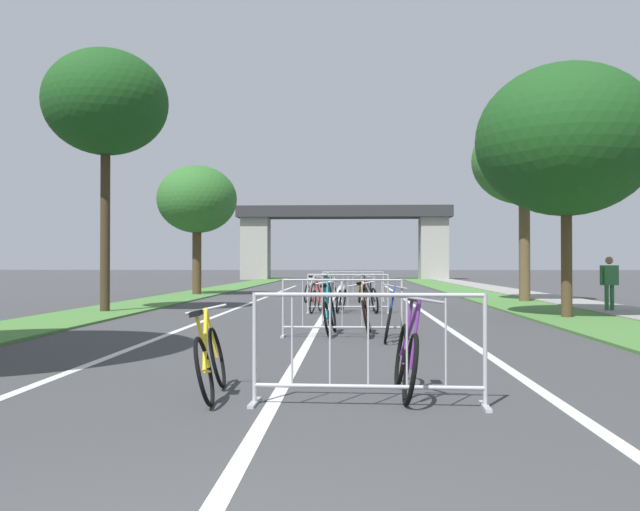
{
  "coord_description": "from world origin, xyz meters",
  "views": [
    {
      "loc": [
        0.75,
        -2.19,
        1.32
      ],
      "look_at": [
        -0.31,
        20.25,
        1.59
      ],
      "focal_mm": 39.3,
      "sensor_mm": 36.0,
      "label": 1
    }
  ],
  "objects_px": {
    "bicycle_purple_6": "(406,357)",
    "bicycle_black_9": "(370,298)",
    "bicycle_white_3": "(341,299)",
    "bicycle_orange_4": "(366,314)",
    "pedestrian_with_backpack": "(609,279)",
    "bicycle_teal_0": "(329,315)",
    "crowd_barrier_nearest": "(368,350)",
    "crowd_barrier_third": "(348,294)",
    "bicycle_teal_10": "(328,291)",
    "tree_left_pine_far": "(197,200)",
    "tree_right_pine_near": "(566,140)",
    "bicycle_blue_5": "(389,320)",
    "bicycle_green_7": "(331,290)",
    "crowd_barrier_second": "(342,308)",
    "tree_right_oak_near": "(524,161)",
    "bicycle_yellow_11": "(210,360)",
    "crowd_barrier_fourth": "(353,287)",
    "bicycle_yellow_1": "(362,292)",
    "tree_left_cypress_far": "(106,103)",
    "bicycle_red_8": "(318,299)",
    "bicycle_silver_2": "(310,291)"
  },
  "relations": [
    {
      "from": "bicycle_purple_6",
      "to": "bicycle_black_9",
      "type": "height_order",
      "value": "bicycle_black_9"
    },
    {
      "from": "bicycle_white_3",
      "to": "bicycle_orange_4",
      "type": "distance_m",
      "value": 6.2
    },
    {
      "from": "bicycle_purple_6",
      "to": "pedestrian_with_backpack",
      "type": "bearing_deg",
      "value": -118.62
    },
    {
      "from": "bicycle_teal_0",
      "to": "crowd_barrier_nearest",
      "type": "bearing_deg",
      "value": -81.27
    },
    {
      "from": "crowd_barrier_third",
      "to": "bicycle_teal_10",
      "type": "distance_m",
      "value": 5.68
    },
    {
      "from": "tree_left_pine_far",
      "to": "tree_right_pine_near",
      "type": "bearing_deg",
      "value": -46.15
    },
    {
      "from": "bicycle_blue_5",
      "to": "bicycle_teal_0",
      "type": "bearing_deg",
      "value": 141.79
    },
    {
      "from": "bicycle_green_7",
      "to": "bicycle_black_9",
      "type": "height_order",
      "value": "bicycle_black_9"
    },
    {
      "from": "bicycle_teal_0",
      "to": "crowd_barrier_second",
      "type": "bearing_deg",
      "value": -57.42
    },
    {
      "from": "tree_right_oak_near",
      "to": "bicycle_teal_10",
      "type": "bearing_deg",
      "value": 179.74
    },
    {
      "from": "bicycle_blue_5",
      "to": "bicycle_purple_6",
      "type": "xyz_separation_m",
      "value": [
        -0.09,
        -5.04,
        0.03
      ]
    },
    {
      "from": "bicycle_black_9",
      "to": "bicycle_yellow_11",
      "type": "xyz_separation_m",
      "value": [
        -1.88,
        -12.18,
        -0.02
      ]
    },
    {
      "from": "tree_right_pine_near",
      "to": "crowd_barrier_fourth",
      "type": "xyz_separation_m",
      "value": [
        -5.11,
        7.69,
        -3.77
      ]
    },
    {
      "from": "pedestrian_with_backpack",
      "to": "tree_right_pine_near",
      "type": "bearing_deg",
      "value": 35.23
    },
    {
      "from": "bicycle_yellow_1",
      "to": "crowd_barrier_nearest",
      "type": "bearing_deg",
      "value": -83.9
    },
    {
      "from": "bicycle_teal_0",
      "to": "bicycle_green_7",
      "type": "xyz_separation_m",
      "value": [
        -0.35,
        12.06,
        -0.01
      ]
    },
    {
      "from": "crowd_barrier_fourth",
      "to": "bicycle_purple_6",
      "type": "height_order",
      "value": "crowd_barrier_fourth"
    },
    {
      "from": "bicycle_purple_6",
      "to": "tree_right_oak_near",
      "type": "bearing_deg",
      "value": -108.15
    },
    {
      "from": "crowd_barrier_second",
      "to": "bicycle_yellow_1",
      "type": "xyz_separation_m",
      "value": [
        0.5,
        11.61,
        -0.17
      ]
    },
    {
      "from": "crowd_barrier_second",
      "to": "pedestrian_with_backpack",
      "type": "distance_m",
      "value": 9.63
    },
    {
      "from": "bicycle_yellow_1",
      "to": "bicycle_green_7",
      "type": "distance_m",
      "value": 1.42
    },
    {
      "from": "bicycle_yellow_1",
      "to": "tree_left_cypress_far",
      "type": "bearing_deg",
      "value": -134.47
    },
    {
      "from": "bicycle_white_3",
      "to": "bicycle_red_8",
      "type": "bearing_deg",
      "value": 20.51
    },
    {
      "from": "bicycle_teal_0",
      "to": "bicycle_purple_6",
      "type": "relative_size",
      "value": 1.03
    },
    {
      "from": "tree_left_cypress_far",
      "to": "crowd_barrier_third",
      "type": "xyz_separation_m",
      "value": [
        6.54,
        0.09,
        -5.14
      ]
    },
    {
      "from": "tree_right_pine_near",
      "to": "bicycle_black_9",
      "type": "xyz_separation_m",
      "value": [
        -4.65,
        2.03,
        -3.9
      ]
    },
    {
      "from": "bicycle_purple_6",
      "to": "tree_right_pine_near",
      "type": "bearing_deg",
      "value": -115.59
    },
    {
      "from": "tree_left_cypress_far",
      "to": "bicycle_silver_2",
      "type": "distance_m",
      "value": 9.35
    },
    {
      "from": "tree_right_oak_near",
      "to": "bicycle_yellow_11",
      "type": "height_order",
      "value": "tree_right_oak_near"
    },
    {
      "from": "tree_right_oak_near",
      "to": "bicycle_teal_10",
      "type": "distance_m",
      "value": 8.08
    },
    {
      "from": "crowd_barrier_nearest",
      "to": "crowd_barrier_third",
      "type": "xyz_separation_m",
      "value": [
        -0.27,
        12.13,
        0.0
      ]
    },
    {
      "from": "bicycle_blue_5",
      "to": "tree_right_pine_near",
      "type": "bearing_deg",
      "value": 51.0
    },
    {
      "from": "tree_left_cypress_far",
      "to": "bicycle_red_8",
      "type": "height_order",
      "value": "tree_left_cypress_far"
    },
    {
      "from": "bicycle_silver_2",
      "to": "pedestrian_with_backpack",
      "type": "relative_size",
      "value": 1.11
    },
    {
      "from": "tree_left_pine_far",
      "to": "bicycle_green_7",
      "type": "distance_m",
      "value": 7.97
    },
    {
      "from": "bicycle_teal_0",
      "to": "bicycle_yellow_11",
      "type": "distance_m",
      "value": 6.23
    },
    {
      "from": "tree_left_cypress_far",
      "to": "pedestrian_with_backpack",
      "type": "relative_size",
      "value": 4.7
    },
    {
      "from": "bicycle_orange_4",
      "to": "bicycle_purple_6",
      "type": "xyz_separation_m",
      "value": [
        0.29,
        -5.95,
        -0.0
      ]
    },
    {
      "from": "bicycle_green_7",
      "to": "tree_left_pine_far",
      "type": "bearing_deg",
      "value": 154.67
    },
    {
      "from": "bicycle_black_9",
      "to": "pedestrian_with_backpack",
      "type": "height_order",
      "value": "pedestrian_with_backpack"
    },
    {
      "from": "bicycle_green_7",
      "to": "bicycle_red_8",
      "type": "relative_size",
      "value": 1.05
    },
    {
      "from": "crowd_barrier_fourth",
      "to": "bicycle_teal_10",
      "type": "distance_m",
      "value": 0.99
    },
    {
      "from": "bicycle_blue_5",
      "to": "bicycle_black_9",
      "type": "xyz_separation_m",
      "value": [
        -0.14,
        6.96,
        0.03
      ]
    },
    {
      "from": "tree_left_cypress_far",
      "to": "crowd_barrier_third",
      "type": "relative_size",
      "value": 3.23
    },
    {
      "from": "tree_right_pine_near",
      "to": "pedestrian_with_backpack",
      "type": "height_order",
      "value": "tree_right_pine_near"
    },
    {
      "from": "bicycle_white_3",
      "to": "bicycle_silver_2",
      "type": "bearing_deg",
      "value": -70.18
    },
    {
      "from": "tree_left_cypress_far",
      "to": "bicycle_yellow_11",
      "type": "relative_size",
      "value": 4.35
    },
    {
      "from": "tree_left_pine_far",
      "to": "bicycle_orange_4",
      "type": "bearing_deg",
      "value": -67.2
    },
    {
      "from": "bicycle_teal_10",
      "to": "bicycle_yellow_11",
      "type": "bearing_deg",
      "value": 93.74
    },
    {
      "from": "bicycle_white_3",
      "to": "bicycle_blue_5",
      "type": "height_order",
      "value": "bicycle_blue_5"
    }
  ]
}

